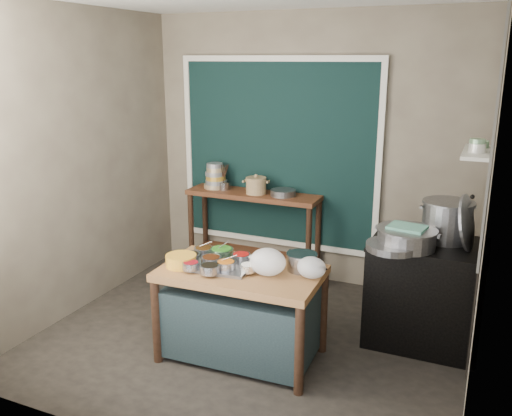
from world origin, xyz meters
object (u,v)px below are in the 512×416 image
at_px(prep_table, 241,314).
at_px(back_counter, 253,235).
at_px(stove_block, 425,294).
at_px(ceramic_crock, 256,186).
at_px(saucepan, 302,262).
at_px(utensil_cup, 224,185).
at_px(yellow_basin, 181,261).
at_px(condiment_tray, 219,266).
at_px(stock_pot, 447,221).
at_px(steamer, 406,238).

relative_size(prep_table, back_counter, 0.86).
bearing_deg(stove_block, ceramic_crock, 159.30).
bearing_deg(saucepan, utensil_cup, 159.61).
xyz_separation_m(yellow_basin, saucepan, (0.90, 0.31, 0.02)).
xyz_separation_m(condiment_tray, ceramic_crock, (-0.37, 1.57, 0.27)).
height_order(saucepan, utensil_cup, utensil_cup).
relative_size(prep_table, yellow_basin, 5.14).
distance_m(stock_pot, steamer, 0.43).
xyz_separation_m(stove_block, ceramic_crock, (-1.85, 0.70, 0.60)).
bearing_deg(yellow_basin, ceramic_crock, 93.12).
xyz_separation_m(back_counter, saucepan, (1.03, -1.39, 0.34)).
bearing_deg(back_counter, yellow_basin, -85.38).
height_order(ceramic_crock, stock_pot, stock_pot).
bearing_deg(utensil_cup, condiment_tray, -64.35).
distance_m(saucepan, ceramic_crock, 1.70).
xyz_separation_m(back_counter, ceramic_crock, (0.05, -0.03, 0.55)).
bearing_deg(yellow_basin, stove_block, 28.86).
height_order(back_counter, utensil_cup, utensil_cup).
relative_size(back_counter, utensil_cup, 10.27).
xyz_separation_m(back_counter, yellow_basin, (0.14, -1.70, 0.32)).
distance_m(condiment_tray, stock_pot, 1.90).
bearing_deg(ceramic_crock, utensil_cup, 174.65).
distance_m(utensil_cup, stock_pot, 2.44).
height_order(back_counter, steamer, steamer).
bearing_deg(saucepan, prep_table, -131.70).
distance_m(yellow_basin, utensil_cup, 1.79).
bearing_deg(steamer, prep_table, -149.73).
distance_m(prep_table, condiment_tray, 0.43).
bearing_deg(condiment_tray, prep_table, 4.79).
relative_size(stove_block, condiment_tray, 1.75).
xyz_separation_m(condiment_tray, stock_pot, (1.59, 1.00, 0.29)).
distance_m(prep_table, saucepan, 0.65).
bearing_deg(condiment_tray, steamer, 27.27).
bearing_deg(prep_table, utensil_cup, 118.98).
distance_m(yellow_basin, steamer, 1.79).
bearing_deg(steamer, yellow_basin, -153.86).
height_order(ceramic_crock, steamer, ceramic_crock).
distance_m(utensil_cup, steamer, 2.28).
distance_m(stove_block, ceramic_crock, 2.07).
height_order(stove_block, condiment_tray, stove_block).
xyz_separation_m(back_counter, utensil_cup, (-0.35, 0.01, 0.52)).
xyz_separation_m(prep_table, steamer, (1.14, 0.67, 0.58)).
height_order(back_counter, ceramic_crock, ceramic_crock).
distance_m(condiment_tray, saucepan, 0.65).
height_order(prep_table, condiment_tray, condiment_tray).
height_order(utensil_cup, ceramic_crock, ceramic_crock).
bearing_deg(stove_block, saucepan, -142.58).
relative_size(prep_table, saucepan, 5.07).
bearing_deg(ceramic_crock, back_counter, 147.38).
bearing_deg(stove_block, utensil_cup, 161.85).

